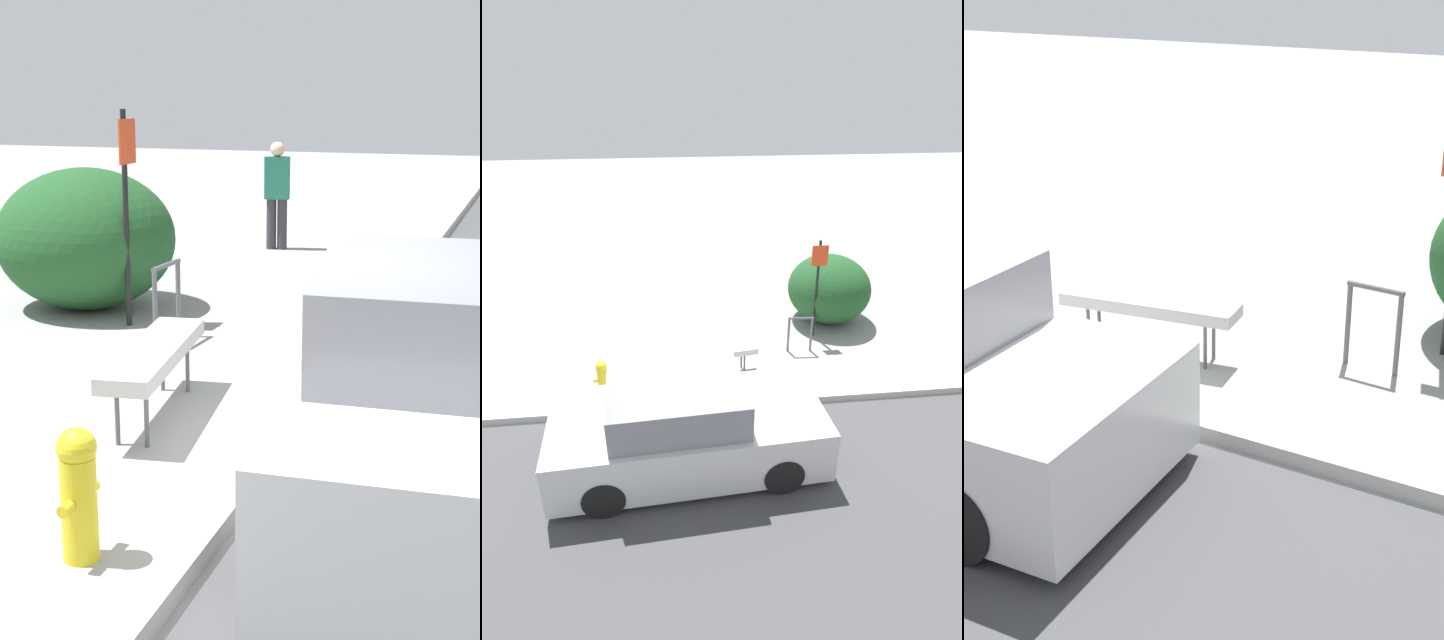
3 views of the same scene
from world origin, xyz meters
TOP-DOWN VIEW (x-y plane):
  - ground_plane at (0.00, 0.00)m, footprint 60.00×60.00m
  - curb at (0.00, 0.00)m, footprint 60.00×0.20m
  - bench at (0.54, 1.10)m, footprint 1.79×0.65m
  - bike_rack at (2.50, 1.85)m, footprint 0.55×0.09m
  - sign_post at (3.00, 2.51)m, footprint 0.36×0.08m
  - fire_hydrant at (-1.60, 0.58)m, footprint 0.36×0.22m
  - shrub_hedge at (3.58, 3.33)m, footprint 1.98×2.10m
  - pedestrian at (8.09, 2.37)m, footprint 0.27×0.41m
  - parked_car_near at (-0.14, -1.35)m, footprint 4.23×2.14m

SIDE VIEW (x-z plane):
  - ground_plane at x=0.00m, z-range 0.00..0.00m
  - curb at x=0.00m, z-range 0.00..0.13m
  - fire_hydrant at x=-1.60m, z-range 0.03..0.79m
  - bike_rack at x=2.50m, z-range 0.09..0.91m
  - bench at x=0.54m, z-range 0.22..0.80m
  - parked_car_near at x=-0.14m, z-range -0.08..1.43m
  - shrub_hedge at x=3.58m, z-range 0.00..1.63m
  - pedestrian at x=8.09m, z-range 0.06..1.75m
  - sign_post at x=3.00m, z-range 0.23..2.53m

